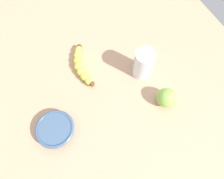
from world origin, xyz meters
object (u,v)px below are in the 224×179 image
smoothie_glass (143,64)px  green_apple_fruit (166,98)px  banana (81,66)px  ceramic_bowl (55,129)px

smoothie_glass → green_apple_fruit: bearing=-173.4°
green_apple_fruit → banana: bearing=40.2°
smoothie_glass → green_apple_fruit: (-14.15, -1.64, -2.30)cm
banana → smoothie_glass: (-11.65, -20.15, 3.82)cm
banana → ceramic_bowl: size_ratio=1.52×
ceramic_bowl → green_apple_fruit: bearing=-99.6°
smoothie_glass → ceramic_bowl: smoothie_glass is taller
smoothie_glass → ceramic_bowl: (-7.63, 37.07, -3.58)cm
banana → green_apple_fruit: size_ratio=2.84×
banana → ceramic_bowl: (-19.28, 16.92, 0.23)cm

